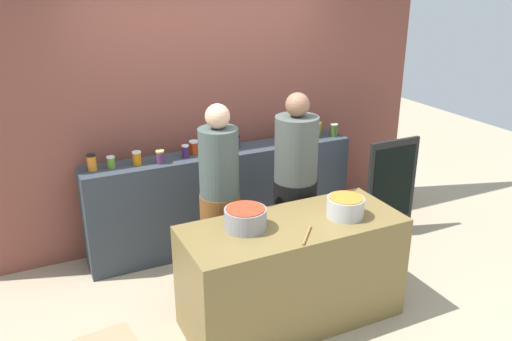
# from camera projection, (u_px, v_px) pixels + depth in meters

# --- Properties ---
(ground) EXTENTS (12.00, 12.00, 0.00)m
(ground) POSITION_uv_depth(u_px,v_px,m) (274.00, 298.00, 4.50)
(ground) COLOR tan
(storefront_wall) EXTENTS (4.80, 0.12, 3.00)m
(storefront_wall) POSITION_uv_depth(u_px,v_px,m) (208.00, 92.00, 5.18)
(storefront_wall) COLOR brown
(storefront_wall) RESTS_ON ground
(display_shelf) EXTENTS (2.70, 0.36, 0.99)m
(display_shelf) POSITION_uv_depth(u_px,v_px,m) (224.00, 198.00, 5.25)
(display_shelf) COLOR #303842
(display_shelf) RESTS_ON ground
(prep_table) EXTENTS (1.70, 0.70, 0.85)m
(prep_table) POSITION_uv_depth(u_px,v_px,m) (292.00, 272.00, 4.09)
(prep_table) COLOR brown
(prep_table) RESTS_ON ground
(preserve_jar_0) EXTENTS (0.08, 0.08, 0.15)m
(preserve_jar_0) POSITION_uv_depth(u_px,v_px,m) (92.00, 162.00, 4.56)
(preserve_jar_0) COLOR orange
(preserve_jar_0) RESTS_ON display_shelf
(preserve_jar_1) EXTENTS (0.07, 0.07, 0.10)m
(preserve_jar_1) POSITION_uv_depth(u_px,v_px,m) (111.00, 162.00, 4.64)
(preserve_jar_1) COLOR #5E902D
(preserve_jar_1) RESTS_ON display_shelf
(preserve_jar_2) EXTENTS (0.08, 0.08, 0.12)m
(preserve_jar_2) POSITION_uv_depth(u_px,v_px,m) (137.00, 158.00, 4.71)
(preserve_jar_2) COLOR orange
(preserve_jar_2) RESTS_ON display_shelf
(preserve_jar_3) EXTENTS (0.08, 0.08, 0.12)m
(preserve_jar_3) POSITION_uv_depth(u_px,v_px,m) (160.00, 157.00, 4.74)
(preserve_jar_3) COLOR #582C56
(preserve_jar_3) RESTS_ON display_shelf
(preserve_jar_4) EXTENTS (0.07, 0.07, 0.12)m
(preserve_jar_4) POSITION_uv_depth(u_px,v_px,m) (185.00, 151.00, 4.88)
(preserve_jar_4) COLOR #3E1B4E
(preserve_jar_4) RESTS_ON display_shelf
(preserve_jar_5) EXTENTS (0.09, 0.09, 0.13)m
(preserve_jar_5) POSITION_uv_depth(u_px,v_px,m) (194.00, 147.00, 4.97)
(preserve_jar_5) COLOR #B23314
(preserve_jar_5) RESTS_ON display_shelf
(preserve_jar_6) EXTENTS (0.07, 0.07, 0.12)m
(preserve_jar_6) POSITION_uv_depth(u_px,v_px,m) (212.00, 145.00, 5.07)
(preserve_jar_6) COLOR red
(preserve_jar_6) RESTS_ON display_shelf
(preserve_jar_7) EXTENTS (0.08, 0.08, 0.10)m
(preserve_jar_7) POSITION_uv_depth(u_px,v_px,m) (226.00, 145.00, 5.09)
(preserve_jar_7) COLOR gold
(preserve_jar_7) RESTS_ON display_shelf
(preserve_jar_8) EXTENTS (0.07, 0.07, 0.13)m
(preserve_jar_8) POSITION_uv_depth(u_px,v_px,m) (237.00, 142.00, 5.14)
(preserve_jar_8) COLOR #432C51
(preserve_jar_8) RESTS_ON display_shelf
(preserve_jar_9) EXTENTS (0.08, 0.08, 0.10)m
(preserve_jar_9) POSITION_uv_depth(u_px,v_px,m) (282.00, 139.00, 5.26)
(preserve_jar_9) COLOR #482850
(preserve_jar_9) RESTS_ON display_shelf
(preserve_jar_10) EXTENTS (0.09, 0.09, 0.14)m
(preserve_jar_10) POSITION_uv_depth(u_px,v_px,m) (287.00, 134.00, 5.36)
(preserve_jar_10) COLOR #D45F11
(preserve_jar_10) RESTS_ON display_shelf
(preserve_jar_11) EXTENTS (0.09, 0.09, 0.10)m
(preserve_jar_11) POSITION_uv_depth(u_px,v_px,m) (304.00, 133.00, 5.46)
(preserve_jar_11) COLOR #D05F12
(preserve_jar_11) RESTS_ON display_shelf
(preserve_jar_12) EXTENTS (0.08, 0.08, 0.14)m
(preserve_jar_12) POSITION_uv_depth(u_px,v_px,m) (318.00, 129.00, 5.53)
(preserve_jar_12) COLOR olive
(preserve_jar_12) RESTS_ON display_shelf
(preserve_jar_13) EXTENTS (0.08, 0.08, 0.13)m
(preserve_jar_13) POSITION_uv_depth(u_px,v_px,m) (334.00, 130.00, 5.51)
(preserve_jar_13) COLOR #3C5922
(preserve_jar_13) RESTS_ON display_shelf
(cooking_pot_left) EXTENTS (0.31, 0.31, 0.16)m
(cooking_pot_left) POSITION_uv_depth(u_px,v_px,m) (245.00, 218.00, 3.83)
(cooking_pot_left) COLOR gray
(cooking_pot_left) RESTS_ON prep_table
(cooking_pot_center) EXTENTS (0.29, 0.29, 0.16)m
(cooking_pot_center) POSITION_uv_depth(u_px,v_px,m) (345.00, 207.00, 4.02)
(cooking_pot_center) COLOR #B7B7BC
(cooking_pot_center) RESTS_ON prep_table
(wooden_spoon) EXTENTS (0.20, 0.23, 0.02)m
(wooden_spoon) POSITION_uv_depth(u_px,v_px,m) (307.00, 235.00, 3.74)
(wooden_spoon) COLOR #9E703D
(wooden_spoon) RESTS_ON prep_table
(cook_with_tongs) EXTENTS (0.33, 0.33, 1.67)m
(cook_with_tongs) POSITION_uv_depth(u_px,v_px,m) (220.00, 211.00, 4.34)
(cook_with_tongs) COLOR brown
(cook_with_tongs) RESTS_ON ground
(cook_in_cap) EXTENTS (0.39, 0.39, 1.69)m
(cook_in_cap) POSITION_uv_depth(u_px,v_px,m) (295.00, 197.00, 4.61)
(cook_in_cap) COLOR black
(cook_in_cap) RESTS_ON ground
(chalkboard_sign) EXTENTS (0.59, 0.05, 1.04)m
(chalkboard_sign) POSITION_uv_depth(u_px,v_px,m) (391.00, 187.00, 5.43)
(chalkboard_sign) COLOR black
(chalkboard_sign) RESTS_ON ground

